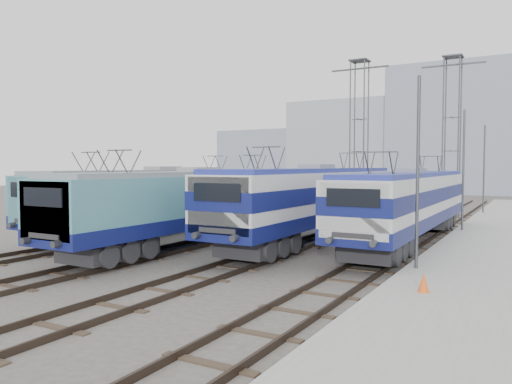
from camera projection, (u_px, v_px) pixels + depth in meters
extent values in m
plane|color=#514C47|center=(185.00, 263.00, 20.02)|extent=(160.00, 160.00, 0.00)
cube|color=#9E9E99|center=(483.00, 251.00, 21.93)|extent=(4.00, 70.00, 0.30)
cube|color=#101755|center=(163.00, 209.00, 29.08)|extent=(2.83, 17.88, 0.60)
cube|color=teal|center=(163.00, 189.00, 29.02)|extent=(2.78, 17.88, 1.79)
cube|color=teal|center=(33.00, 201.00, 21.57)|extent=(2.56, 0.70, 2.03)
cube|color=gray|center=(163.00, 172.00, 28.97)|extent=(2.56, 17.16, 0.20)
cube|color=#262628|center=(82.00, 234.00, 23.95)|extent=(2.09, 3.58, 0.67)
cube|color=#262628|center=(220.00, 213.00, 34.30)|extent=(2.09, 3.58, 0.67)
cube|color=#101755|center=(199.00, 217.00, 24.55)|extent=(2.80, 17.70, 0.59)
cube|color=teal|center=(199.00, 193.00, 24.49)|extent=(2.75, 17.70, 1.77)
cube|color=teal|center=(52.00, 210.00, 17.12)|extent=(2.53, 0.69, 2.01)
cube|color=gray|center=(199.00, 173.00, 24.44)|extent=(2.53, 16.99, 0.20)
cube|color=#262628|center=(110.00, 249.00, 19.47)|extent=(2.06, 3.54, 0.66)
cube|color=#262628|center=(258.00, 221.00, 29.72)|extent=(2.06, 3.54, 0.66)
cube|color=#101755|center=(316.00, 214.00, 25.92)|extent=(2.91, 18.40, 0.61)
cube|color=silver|center=(317.00, 190.00, 25.86)|extent=(2.86, 18.40, 1.84)
cube|color=#101755|center=(317.00, 191.00, 25.86)|extent=(2.90, 18.42, 0.72)
cube|color=silver|center=(223.00, 205.00, 18.19)|extent=(2.63, 0.72, 2.09)
cube|color=navy|center=(317.00, 170.00, 25.81)|extent=(2.63, 17.67, 0.20)
cube|color=#262628|center=(259.00, 244.00, 20.64)|extent=(2.15, 3.68, 0.69)
cube|color=#262628|center=(354.00, 218.00, 31.29)|extent=(2.15, 3.68, 0.69)
cube|color=#101755|center=(410.00, 217.00, 24.71)|extent=(2.76, 17.44, 0.58)
cube|color=silver|center=(410.00, 194.00, 24.65)|extent=(2.71, 17.44, 1.74)
cube|color=#101755|center=(410.00, 195.00, 24.65)|extent=(2.75, 17.46, 0.68)
cube|color=silver|center=(356.00, 210.00, 17.38)|extent=(2.50, 0.68, 1.98)
cube|color=navy|center=(410.00, 174.00, 24.60)|extent=(2.50, 16.74, 0.19)
cube|color=#262628|center=(376.00, 249.00, 19.70)|extent=(2.03, 3.49, 0.65)
cube|color=#262628|center=(431.00, 221.00, 29.79)|extent=(2.03, 3.49, 0.65)
cylinder|color=#3F4247|center=(350.00, 139.00, 38.61)|extent=(0.10, 0.10, 12.00)
cylinder|color=#3F4247|center=(364.00, 138.00, 38.06)|extent=(0.10, 0.10, 12.00)
cylinder|color=#3F4247|center=(354.00, 139.00, 39.56)|extent=(0.10, 0.10, 12.00)
cylinder|color=#3F4247|center=(368.00, 139.00, 39.02)|extent=(0.10, 0.10, 12.00)
cube|color=#3F4247|center=(360.00, 69.00, 38.53)|extent=(4.50, 0.12, 0.12)
cylinder|color=#3F4247|center=(443.00, 138.00, 37.14)|extent=(0.10, 0.10, 12.00)
cylinder|color=#3F4247|center=(458.00, 137.00, 36.60)|extent=(0.10, 0.10, 12.00)
cylinder|color=#3F4247|center=(445.00, 138.00, 38.09)|extent=(0.10, 0.10, 12.00)
cylinder|color=#3F4247|center=(460.00, 138.00, 37.55)|extent=(0.10, 0.10, 12.00)
cube|color=#3F4247|center=(453.00, 65.00, 37.06)|extent=(4.50, 0.12, 0.12)
cylinder|color=#3F4247|center=(418.00, 177.00, 17.34)|extent=(0.12, 0.12, 7.00)
cylinder|color=#3F4247|center=(463.00, 173.00, 27.76)|extent=(0.12, 0.12, 7.00)
cylinder|color=#3F4247|center=(484.00, 171.00, 38.18)|extent=(0.12, 0.12, 7.00)
cone|color=#EF591B|center=(424.00, 283.00, 14.13)|extent=(0.32, 0.32, 0.55)
cube|color=#9098A2|center=(353.00, 147.00, 80.40)|extent=(18.00, 12.00, 14.00)
cube|color=gray|center=(474.00, 130.00, 71.42)|extent=(22.00, 14.00, 18.00)
cube|color=gray|center=(266.00, 160.00, 88.39)|extent=(14.00, 10.00, 10.00)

